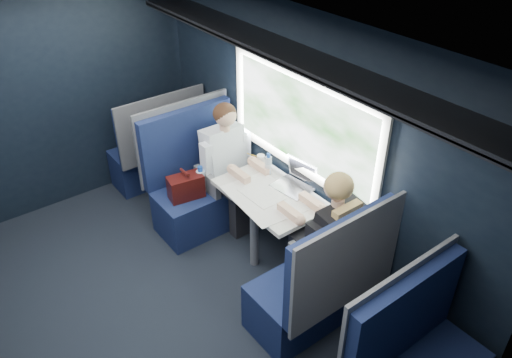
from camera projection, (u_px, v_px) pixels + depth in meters
ground at (173, 306)px, 4.30m from camera, size 2.80×4.20×0.01m
room_shell at (156, 158)px, 3.49m from camera, size 3.00×4.40×2.40m
table at (268, 201)px, 4.45m from camera, size 0.62×1.00×0.74m
seat_bay_near at (200, 187)px, 5.06m from camera, size 1.04×0.62×1.26m
seat_bay_far at (318, 287)px, 3.91m from camera, size 1.04×0.62×1.26m
seat_row_front at (158, 151)px, 5.69m from camera, size 1.04×0.51×1.16m
man at (229, 161)px, 4.92m from camera, size 0.53×0.56×1.32m
woman at (329, 233)px, 3.98m from camera, size 0.53×0.56×1.32m
papers at (264, 198)px, 4.35m from camera, size 0.54×0.74×0.01m
laptop at (297, 180)px, 4.47m from camera, size 0.30×0.37×0.26m
bottle_small at (268, 165)px, 4.63m from camera, size 0.06×0.06×0.22m
cup at (261, 160)px, 4.80m from camera, size 0.07×0.07×0.10m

